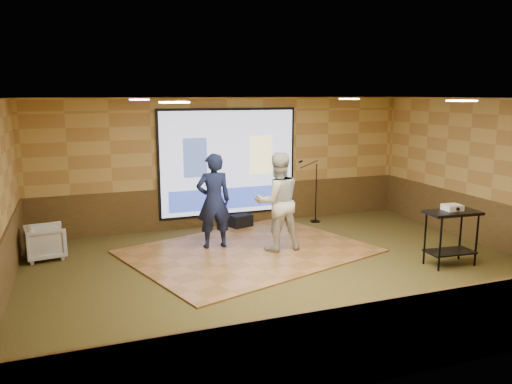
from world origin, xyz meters
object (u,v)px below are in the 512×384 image
object	(u,v)px
dance_floor	(249,251)
banquet_chair	(46,242)
player_right	(278,202)
projector	(452,207)
duffel_bag	(241,221)
projector_screen	(229,164)
av_table	(452,227)
mic_stand	(314,202)
player_left	(214,201)

from	to	relation	value
dance_floor	banquet_chair	size ratio (longest dim) A/B	6.30
player_right	projector	bearing A→B (deg)	148.08
banquet_chair	duffel_bag	distance (m)	4.26
projector_screen	projector	xyz separation A→B (m)	(2.96, -4.07, -0.41)
projector_screen	av_table	xyz separation A→B (m)	(2.92, -4.14, -0.76)
mic_stand	projector_screen	bearing A→B (deg)	-170.41
projector_screen	duffel_bag	distance (m)	1.38
projector_screen	mic_stand	bearing A→B (deg)	-13.03
projector_screen	banquet_chair	world-z (taller)	projector_screen
av_table	projector_screen	bearing A→B (deg)	125.26
av_table	player_right	bearing A→B (deg)	144.58
banquet_chair	mic_stand	bearing A→B (deg)	-91.48
projector	mic_stand	size ratio (longest dim) A/B	0.20
dance_floor	duffel_bag	world-z (taller)	duffel_bag
mic_stand	banquet_chair	bearing A→B (deg)	-150.45
player_right	mic_stand	distance (m)	2.54
projector_screen	banquet_chair	distance (m)	4.33
player_left	mic_stand	world-z (taller)	player_left
projector	banquet_chair	distance (m)	7.57
mic_stand	duffel_bag	xyz separation A→B (m)	(-1.83, 0.11, -0.34)
projector_screen	dance_floor	size ratio (longest dim) A/B	0.75
dance_floor	av_table	bearing A→B (deg)	-31.95
banquet_chair	duffel_bag	bearing A→B (deg)	-87.04
projector_screen	duffel_bag	world-z (taller)	projector_screen
player_left	projector_screen	bearing A→B (deg)	-114.28
mic_stand	duffel_bag	size ratio (longest dim) A/B	3.14
av_table	mic_stand	xyz separation A→B (m)	(-0.92, 3.67, -0.22)
player_right	mic_stand	xyz separation A→B (m)	(1.71, 1.81, -0.51)
projector_screen	projector	world-z (taller)	projector_screen
player_left	av_table	distance (m)	4.49
player_right	banquet_chair	bearing A→B (deg)	-11.88
duffel_bag	banquet_chair	bearing A→B (deg)	-168.63
av_table	projector	distance (m)	0.36
projector_screen	banquet_chair	size ratio (longest dim) A/B	4.72
player_left	player_right	xyz separation A→B (m)	(1.14, -0.58, 0.02)
player_left	player_right	world-z (taller)	player_right
av_table	duffel_bag	xyz separation A→B (m)	(-2.75, 3.78, -0.56)
dance_floor	duffel_bag	bearing A→B (deg)	76.44
projector_screen	projector	bearing A→B (deg)	-53.95
projector_screen	mic_stand	size ratio (longest dim) A/B	2.15
projector_screen	dance_floor	xyz separation A→B (m)	(-0.26, -2.15, -1.46)
dance_floor	player_left	world-z (taller)	player_left
av_table	duffel_bag	bearing A→B (deg)	126.02
dance_floor	mic_stand	world-z (taller)	mic_stand
dance_floor	projector	bearing A→B (deg)	-30.79
player_left	duffel_bag	bearing A→B (deg)	-125.11
projector_screen	dance_floor	bearing A→B (deg)	-96.82
banquet_chair	player_left	bearing A→B (deg)	-107.39
dance_floor	player_right	size ratio (longest dim) A/B	2.29
mic_stand	duffel_bag	bearing A→B (deg)	-160.79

